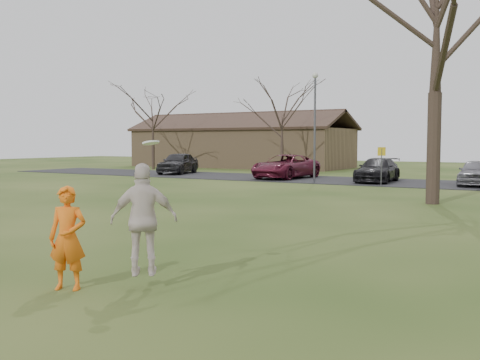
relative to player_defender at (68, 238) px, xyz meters
The scene contains 12 objects.
ground 1.11m from the player_defender, 45.74° to the left, with size 120.00×120.00×0.00m, color #1E380F.
parking_strip 25.54m from the player_defender, 88.85° to the left, with size 62.00×6.50×0.04m, color black.
player_defender is the anchor object (origin of this frame).
car_0 31.34m from the player_defender, 123.84° to the left, with size 1.85×4.60×1.57m, color #28272A.
car_2 26.78m from the player_defender, 108.42° to the left, with size 2.50×5.42×1.51m, color maroon.
car_3 25.42m from the player_defender, 95.66° to the left, with size 1.92×4.72×1.37m, color black.
car_4 25.48m from the player_defender, 83.70° to the left, with size 1.65×4.09×1.39m, color slate.
catching_play 1.25m from the player_defender, 31.48° to the left, with size 1.10×0.98×2.16m.
building 43.19m from the player_defender, 116.83° to the left, with size 20.60×8.50×5.14m.
lamp_post 23.88m from the player_defender, 103.41° to the left, with size 0.34×0.34×6.27m.
sign_yellow 22.58m from the player_defender, 93.78° to the left, with size 0.35×0.35×2.08m.
big_tree 16.89m from the player_defender, 80.81° to the left, with size 9.00×9.00×14.00m, color #352821, non-canonical shape.
Camera 1 is at (6.24, -6.55, 2.36)m, focal length 41.04 mm.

